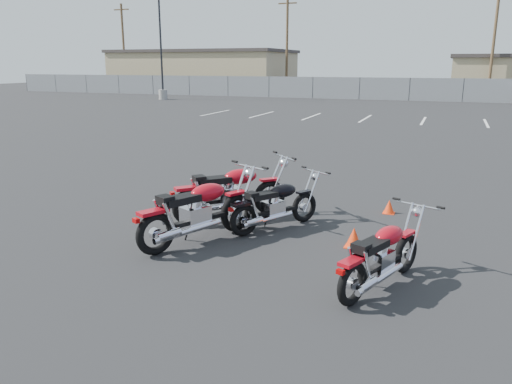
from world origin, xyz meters
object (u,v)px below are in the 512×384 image
(motorcycle_third_red, at_px, (198,211))
(motorcycle_rear_red, at_px, (382,256))
(motorcycle_front_red, at_px, (231,192))
(motorcycle_second_black, at_px, (275,205))

(motorcycle_third_red, xyz_separation_m, motorcycle_rear_red, (3.05, -0.68, -0.09))
(motorcycle_front_red, relative_size, motorcycle_rear_red, 1.03)
(motorcycle_front_red, relative_size, motorcycle_third_red, 0.87)
(motorcycle_second_black, relative_size, motorcycle_third_red, 0.80)
(motorcycle_front_red, bearing_deg, motorcycle_rear_red, -33.60)
(motorcycle_front_red, distance_m, motorcycle_second_black, 1.02)
(motorcycle_third_red, height_order, motorcycle_rear_red, motorcycle_third_red)
(motorcycle_front_red, height_order, motorcycle_rear_red, motorcycle_front_red)
(motorcycle_second_black, bearing_deg, motorcycle_front_red, 166.20)
(motorcycle_rear_red, bearing_deg, motorcycle_third_red, 167.49)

